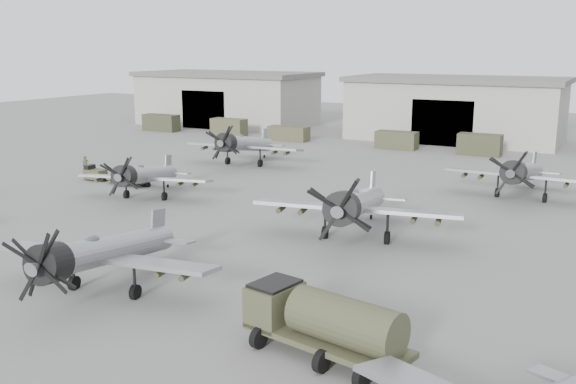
# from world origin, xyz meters

# --- Properties ---
(ground) EXTENTS (220.00, 220.00, 0.00)m
(ground) POSITION_xyz_m (0.00, 0.00, 0.00)
(ground) COLOR slate
(ground) RESTS_ON ground
(hangar_left) EXTENTS (29.00, 14.80, 8.70)m
(hangar_left) POSITION_xyz_m (-38.00, 61.96, 4.37)
(hangar_left) COLOR #ABAAA0
(hangar_left) RESTS_ON ground
(hangar_center) EXTENTS (29.00, 14.80, 8.70)m
(hangar_center) POSITION_xyz_m (0.00, 61.96, 4.37)
(hangar_center) COLOR #ABAAA0
(hangar_center) RESTS_ON ground
(support_truck_0) EXTENTS (5.83, 2.20, 2.54)m
(support_truck_0) POSITION_xyz_m (-42.37, 50.00, 1.27)
(support_truck_0) COLOR #393C27
(support_truck_0) RESTS_ON ground
(support_truck_1) EXTENTS (5.21, 2.20, 2.55)m
(support_truck_1) POSITION_xyz_m (-29.84, 50.00, 1.27)
(support_truck_1) COLOR #48482F
(support_truck_1) RESTS_ON ground
(support_truck_2) EXTENTS (5.69, 2.20, 1.98)m
(support_truck_2) POSITION_xyz_m (-19.97, 50.00, 0.99)
(support_truck_2) COLOR #47472E
(support_truck_2) RESTS_ON ground
(support_truck_3) EXTENTS (5.25, 2.20, 2.23)m
(support_truck_3) POSITION_xyz_m (-4.34, 50.00, 1.12)
(support_truck_3) COLOR #40432C
(support_truck_3) RESTS_ON ground
(support_truck_4) EXTENTS (5.07, 2.20, 2.56)m
(support_truck_4) POSITION_xyz_m (6.05, 50.00, 1.28)
(support_truck_4) COLOR #3A3C27
(support_truck_4) RESTS_ON ground
(aircraft_near_1) EXTENTS (12.74, 11.47, 5.06)m
(aircraft_near_1) POSITION_xyz_m (-1.69, -4.72, 2.30)
(aircraft_near_1) COLOR #92949A
(aircraft_near_1) RESTS_ON ground
(aircraft_mid_1) EXTENTS (11.64, 10.48, 4.64)m
(aircraft_mid_1) POSITION_xyz_m (-14.12, 13.10, 2.11)
(aircraft_mid_1) COLOR #93969B
(aircraft_mid_1) RESTS_ON ground
(aircraft_mid_2) EXTENTS (14.12, 12.71, 5.60)m
(aircraft_mid_2) POSITION_xyz_m (6.34, 10.34, 2.55)
(aircraft_mid_2) COLOR #A0A3A9
(aircraft_mid_2) RESTS_ON ground
(aircraft_far_0) EXTENTS (13.24, 11.91, 5.27)m
(aircraft_far_0) POSITION_xyz_m (-15.22, 30.62, 2.40)
(aircraft_far_0) COLOR #93959B
(aircraft_far_0) RESTS_ON ground
(aircraft_far_1) EXTENTS (12.87, 11.58, 5.16)m
(aircraft_far_1) POSITION_xyz_m (14.13, 28.12, 2.35)
(aircraft_far_1) COLOR gray
(aircraft_far_1) RESTS_ON ground
(fuel_tanker) EXTENTS (7.66, 3.76, 2.83)m
(fuel_tanker) POSITION_xyz_m (11.43, -5.41, 1.62)
(fuel_tanker) COLOR #41442C
(fuel_tanker) RESTS_ON ground
(tug_trailer) EXTENTS (7.51, 1.60, 1.51)m
(tug_trailer) POSITION_xyz_m (-22.02, 17.07, 0.57)
(tug_trailer) COLOR #44422C
(tug_trailer) RESTS_ON ground
(ground_crew) EXTENTS (0.68, 0.81, 1.89)m
(ground_crew) POSITION_xyz_m (-26.80, 18.92, 0.94)
(ground_crew) COLOR #434B31
(ground_crew) RESTS_ON ground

